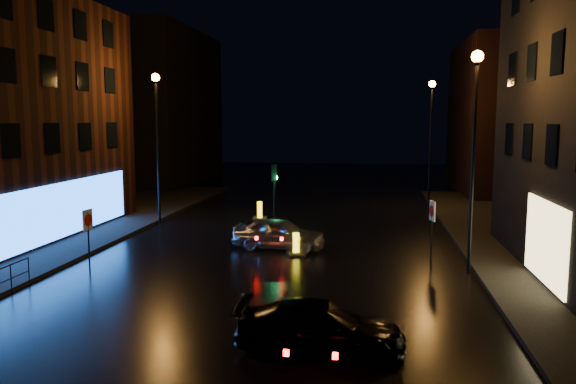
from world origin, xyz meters
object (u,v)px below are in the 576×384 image
traffic_signal (274,218)px  dark_sedan (320,327)px  bollard_near (296,250)px  road_sign_left (88,225)px  road_sign_right (432,216)px  bollard_far (260,215)px  silver_hatchback (279,234)px

traffic_signal → dark_sedan: (4.02, -16.26, 0.12)m
bollard_near → dark_sedan: bearing=-95.1°
road_sign_left → road_sign_right: 13.78m
road_sign_left → bollard_far: bearing=75.9°
road_sign_right → road_sign_left: bearing=2.5°
bollard_near → road_sign_right: road_sign_right is taller
dark_sedan → bollard_near: size_ratio=3.43×
bollard_far → road_sign_right: road_sign_right is taller
road_sign_left → traffic_signal: bearing=66.3°
road_sign_left → road_sign_right: size_ratio=0.97×
traffic_signal → bollard_far: traffic_signal is taller
traffic_signal → road_sign_right: traffic_signal is taller
road_sign_left → bollard_near: bearing=32.6°
dark_sedan → road_sign_right: road_sign_right is taller
dark_sedan → silver_hatchback: bearing=13.4°
silver_hatchback → bollard_far: bearing=23.9°
bollard_near → road_sign_right: size_ratio=0.50×
silver_hatchback → dark_sedan: (2.90, -11.06, -0.09)m
road_sign_right → silver_hatchback: bearing=-22.9°
bollard_near → bollard_far: bearing=95.3°
traffic_signal → silver_hatchback: (1.12, -5.20, 0.21)m
silver_hatchback → bollard_far: silver_hatchback is taller
traffic_signal → bollard_far: (-1.27, 2.20, -0.27)m
road_sign_left → dark_sedan: bearing=-28.1°
traffic_signal → road_sign_left: 11.56m
silver_hatchback → bollard_near: silver_hatchback is taller
dark_sedan → bollard_far: 19.20m
traffic_signal → bollard_near: bearing=-71.8°
traffic_signal → bollard_near: size_ratio=2.75×
traffic_signal → silver_hatchback: traffic_signal is taller
silver_hatchback → road_sign_left: 8.30m
silver_hatchback → bollard_far: 7.79m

